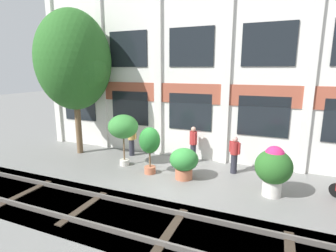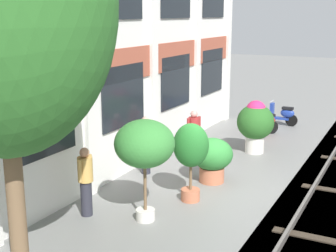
{
  "view_description": "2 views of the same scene",
  "coord_description": "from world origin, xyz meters",
  "px_view_note": "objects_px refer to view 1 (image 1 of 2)",
  "views": [
    {
      "loc": [
        3.68,
        -8.97,
        4.16
      ],
      "look_at": [
        -0.81,
        1.84,
        1.65
      ],
      "focal_mm": 28.0,
      "sensor_mm": 36.0,
      "label": 1
    },
    {
      "loc": [
        -10.65,
        -4.32,
        4.46
      ],
      "look_at": [
        -0.0,
        1.17,
        1.56
      ],
      "focal_mm": 50.0,
      "sensor_mm": 36.0,
      "label": 2
    }
  ],
  "objects_px": {
    "potted_plant_stone_basin": "(274,167)",
    "resident_watching_tracks": "(234,154)",
    "resident_near_plants": "(132,139)",
    "potted_plant_low_pan": "(123,127)",
    "resident_by_doorway": "(193,143)",
    "broadleaf_tree": "(74,63)",
    "potted_plant_tall_urn": "(150,143)",
    "potted_plant_fluted_column": "(184,161)"
  },
  "relations": [
    {
      "from": "broadleaf_tree",
      "to": "potted_plant_fluted_column",
      "type": "height_order",
      "value": "broadleaf_tree"
    },
    {
      "from": "potted_plant_stone_basin",
      "to": "resident_near_plants",
      "type": "distance_m",
      "value": 6.79
    },
    {
      "from": "resident_by_doorway",
      "to": "resident_near_plants",
      "type": "height_order",
      "value": "resident_by_doorway"
    },
    {
      "from": "potted_plant_low_pan",
      "to": "resident_near_plants",
      "type": "xyz_separation_m",
      "value": [
        -0.38,
        1.31,
        -0.86
      ]
    },
    {
      "from": "resident_near_plants",
      "to": "potted_plant_low_pan",
      "type": "bearing_deg",
      "value": 10.05
    },
    {
      "from": "broadleaf_tree",
      "to": "resident_by_doorway",
      "type": "bearing_deg",
      "value": 8.6
    },
    {
      "from": "potted_plant_stone_basin",
      "to": "resident_watching_tracks",
      "type": "height_order",
      "value": "potted_plant_stone_basin"
    },
    {
      "from": "potted_plant_stone_basin",
      "to": "resident_watching_tracks",
      "type": "distance_m",
      "value": 2.14
    },
    {
      "from": "potted_plant_low_pan",
      "to": "resident_watching_tracks",
      "type": "bearing_deg",
      "value": 11.33
    },
    {
      "from": "potted_plant_stone_basin",
      "to": "resident_by_doorway",
      "type": "distance_m",
      "value": 4.04
    },
    {
      "from": "potted_plant_fluted_column",
      "to": "potted_plant_tall_urn",
      "type": "bearing_deg",
      "value": -178.68
    },
    {
      "from": "resident_by_doorway",
      "to": "resident_watching_tracks",
      "type": "distance_m",
      "value": 2.03
    },
    {
      "from": "broadleaf_tree",
      "to": "resident_near_plants",
      "type": "bearing_deg",
      "value": 13.36
    },
    {
      "from": "potted_plant_tall_urn",
      "to": "resident_near_plants",
      "type": "height_order",
      "value": "potted_plant_tall_urn"
    },
    {
      "from": "broadleaf_tree",
      "to": "resident_near_plants",
      "type": "height_order",
      "value": "broadleaf_tree"
    },
    {
      "from": "resident_watching_tracks",
      "to": "resident_by_doorway",
      "type": "bearing_deg",
      "value": -80.57
    },
    {
      "from": "potted_plant_fluted_column",
      "to": "resident_near_plants",
      "type": "relative_size",
      "value": 0.76
    },
    {
      "from": "potted_plant_low_pan",
      "to": "potted_plant_fluted_column",
      "type": "relative_size",
      "value": 1.88
    },
    {
      "from": "potted_plant_fluted_column",
      "to": "resident_by_doorway",
      "type": "distance_m",
      "value": 1.95
    },
    {
      "from": "resident_by_doorway",
      "to": "potted_plant_tall_urn",
      "type": "bearing_deg",
      "value": 23.92
    },
    {
      "from": "broadleaf_tree",
      "to": "resident_watching_tracks",
      "type": "relative_size",
      "value": 4.51
    },
    {
      "from": "potted_plant_fluted_column",
      "to": "potted_plant_stone_basin",
      "type": "bearing_deg",
      "value": -3.71
    },
    {
      "from": "potted_plant_stone_basin",
      "to": "resident_watching_tracks",
      "type": "bearing_deg",
      "value": 134.47
    },
    {
      "from": "resident_watching_tracks",
      "to": "potted_plant_fluted_column",
      "type": "bearing_deg",
      "value": -25.41
    },
    {
      "from": "potted_plant_stone_basin",
      "to": "resident_watching_tracks",
      "type": "xyz_separation_m",
      "value": [
        -1.49,
        1.52,
        -0.19
      ]
    },
    {
      "from": "potted_plant_fluted_column",
      "to": "resident_watching_tracks",
      "type": "distance_m",
      "value": 2.16
    },
    {
      "from": "potted_plant_fluted_column",
      "to": "resident_near_plants",
      "type": "bearing_deg",
      "value": 152.96
    },
    {
      "from": "broadleaf_tree",
      "to": "potted_plant_stone_basin",
      "type": "relative_size",
      "value": 4.01
    },
    {
      "from": "resident_by_doorway",
      "to": "resident_watching_tracks",
      "type": "relative_size",
      "value": 1.08
    },
    {
      "from": "potted_plant_low_pan",
      "to": "potted_plant_stone_basin",
      "type": "bearing_deg",
      "value": -5.5
    },
    {
      "from": "potted_plant_stone_basin",
      "to": "potted_plant_fluted_column",
      "type": "bearing_deg",
      "value": 176.29
    },
    {
      "from": "potted_plant_tall_urn",
      "to": "resident_watching_tracks",
      "type": "relative_size",
      "value": 1.25
    },
    {
      "from": "potted_plant_fluted_column",
      "to": "potted_plant_stone_basin",
      "type": "distance_m",
      "value": 3.22
    },
    {
      "from": "potted_plant_stone_basin",
      "to": "resident_near_plants",
      "type": "height_order",
      "value": "potted_plant_stone_basin"
    },
    {
      "from": "potted_plant_low_pan",
      "to": "resident_watching_tracks",
      "type": "height_order",
      "value": "potted_plant_low_pan"
    },
    {
      "from": "resident_near_plants",
      "to": "broadleaf_tree",
      "type": "bearing_deg",
      "value": -82.9
    },
    {
      "from": "resident_watching_tracks",
      "to": "resident_near_plants",
      "type": "xyz_separation_m",
      "value": [
        -5.02,
        0.38,
        0.03
      ]
    },
    {
      "from": "potted_plant_low_pan",
      "to": "potted_plant_fluted_column",
      "type": "height_order",
      "value": "potted_plant_low_pan"
    },
    {
      "from": "resident_watching_tracks",
      "to": "potted_plant_stone_basin",
      "type": "bearing_deg",
      "value": 71.53
    },
    {
      "from": "potted_plant_fluted_column",
      "to": "potted_plant_tall_urn",
      "type": "height_order",
      "value": "potted_plant_tall_urn"
    },
    {
      "from": "broadleaf_tree",
      "to": "potted_plant_tall_urn",
      "type": "distance_m",
      "value": 5.65
    },
    {
      "from": "resident_near_plants",
      "to": "resident_by_doorway",
      "type": "bearing_deg",
      "value": 88.11
    }
  ]
}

